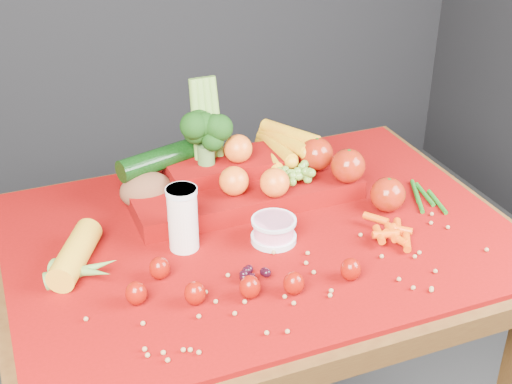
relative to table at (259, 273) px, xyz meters
name	(u,v)px	position (x,y,z in m)	size (l,w,h in m)	color
table	(259,273)	(0.00, 0.00, 0.00)	(1.10, 0.80, 0.75)	#341C0B
red_cloth	(259,234)	(0.00, 0.00, 0.10)	(1.05, 0.75, 0.01)	#730305
milk_glass	(183,216)	(-0.17, 0.00, 0.18)	(0.06, 0.06, 0.14)	silver
yogurt_bowl	(274,229)	(0.02, -0.04, 0.13)	(0.10, 0.10, 0.05)	silver
strawberry_scatter	(231,281)	(-0.13, -0.17, 0.13)	(0.44, 0.18, 0.05)	maroon
dark_grape_cluster	(255,273)	(-0.07, -0.15, 0.12)	(0.06, 0.05, 0.03)	black
soybean_scatter	(299,283)	(0.00, -0.20, 0.11)	(0.84, 0.24, 0.01)	#9E7444
corn_ear	(80,266)	(-0.38, -0.01, 0.13)	(0.24, 0.26, 0.06)	gold
potato	(146,190)	(-0.19, 0.20, 0.15)	(0.12, 0.09, 0.08)	#56321D
baby_carrot_pile	(389,232)	(0.24, -0.12, 0.12)	(0.17, 0.17, 0.03)	#D84407
green_bean_pile	(423,197)	(0.40, -0.01, 0.11)	(0.14, 0.12, 0.01)	#165B14
produce_mound	(252,173)	(0.04, 0.15, 0.17)	(0.59, 0.36, 0.27)	#730305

